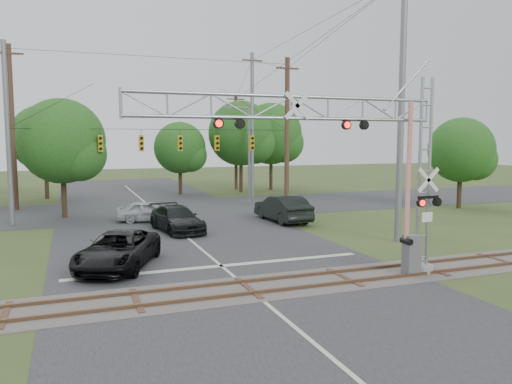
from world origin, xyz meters
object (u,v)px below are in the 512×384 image
object	(u,v)px
pickup_black	(118,250)
car_dark	(177,219)
traffic_signal_span	(174,136)
sedan_silver	(149,211)
crossing_gantry	(347,153)
streetlight	(247,150)

from	to	relation	value
pickup_black	car_dark	bearing A→B (deg)	84.77
traffic_signal_span	pickup_black	size ratio (longest dim) A/B	3.51
car_dark	sedan_silver	distance (m)	4.22
sedan_silver	pickup_black	bearing A→B (deg)	179.89
crossing_gantry	car_dark	world-z (taller)	crossing_gantry
traffic_signal_span	pickup_black	distance (m)	14.94
traffic_signal_span	pickup_black	bearing A→B (deg)	-111.02
pickup_black	streetlight	world-z (taller)	streetlight
car_dark	sedan_silver	size ratio (longest dim) A/B	1.26
car_dark	streetlight	bearing A→B (deg)	42.47
sedan_silver	traffic_signal_span	bearing A→B (deg)	-38.05
streetlight	crossing_gantry	bearing A→B (deg)	-100.05
crossing_gantry	car_dark	bearing A→B (deg)	107.25
car_dark	streetlight	size ratio (longest dim) A/B	0.63
car_dark	crossing_gantry	bearing A→B (deg)	-81.72
pickup_black	sedan_silver	world-z (taller)	pickup_black
traffic_signal_span	sedan_silver	world-z (taller)	traffic_signal_span
car_dark	sedan_silver	xyz separation A→B (m)	(-1.05, 4.09, -0.05)
crossing_gantry	traffic_signal_span	bearing A→B (deg)	98.97
car_dark	traffic_signal_span	bearing A→B (deg)	70.72
car_dark	sedan_silver	world-z (taller)	car_dark
pickup_black	streetlight	xyz separation A→B (m)	(11.97, 17.46, 3.82)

